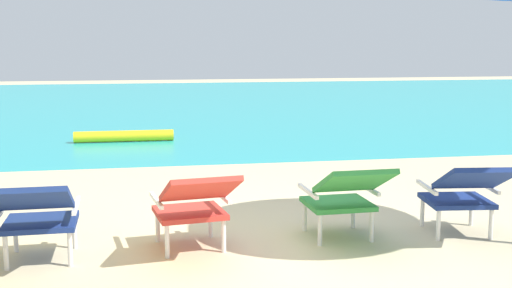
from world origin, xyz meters
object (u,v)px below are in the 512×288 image
object	(u,v)px
lounge_chair_far_left	(37,212)
lounge_chair_near_right	(345,194)
lounge_chair_near_left	(194,202)
swim_buoy	(124,136)
lounge_chair_far_right	(465,191)

from	to	relation	value
lounge_chair_far_left	lounge_chair_near_right	xyz separation A→B (m)	(2.35, 0.15, 0.00)
lounge_chair_far_left	lounge_chair_near_left	distance (m)	1.14
lounge_chair_far_left	lounge_chair_near_left	bearing A→B (deg)	4.56
swim_buoy	lounge_chair_far_right	distance (m)	6.57
swim_buoy	lounge_chair_far_left	world-z (taller)	lounge_chair_far_left
lounge_chair_near_left	lounge_chair_far_right	bearing A→B (deg)	-0.43
lounge_chair_far_left	lounge_chair_far_right	bearing A→B (deg)	1.26
swim_buoy	lounge_chair_far_right	bearing A→B (deg)	-64.39
lounge_chair_far_left	lounge_chair_near_right	world-z (taller)	same
swim_buoy	lounge_chair_near_left	world-z (taller)	lounge_chair_near_left
swim_buoy	lounge_chair_far_right	world-z (taller)	lounge_chair_far_right
swim_buoy	lounge_chair_near_right	bearing A→B (deg)	-72.48
lounge_chair_near_right	swim_buoy	bearing A→B (deg)	107.52
lounge_chair_near_right	lounge_chair_far_right	bearing A→B (deg)	-4.54
swim_buoy	lounge_chair_far_right	size ratio (longest dim) A/B	1.71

